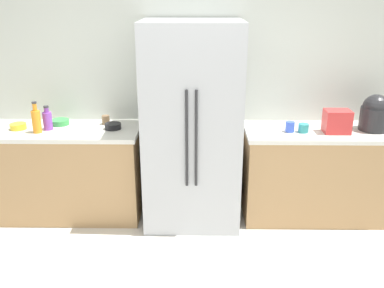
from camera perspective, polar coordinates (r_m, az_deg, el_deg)
The scene contains 14 objects.
kitchen_back_panel at distance 4.19m, azimuth 0.39°, elevation 11.40°, with size 4.71×0.10×2.99m, color silver.
counter_left at distance 4.33m, azimuth -16.56°, elevation -3.63°, with size 1.47×0.63×0.89m.
counter_right at distance 4.30m, azimuth 16.73°, elevation -3.80°, with size 1.47×0.63×0.89m.
refrigerator at distance 3.90m, azimuth 0.00°, elevation 2.42°, with size 0.88×0.74×1.88m.
toaster at distance 4.08m, azimuth 18.97°, elevation 2.89°, with size 0.23×0.17×0.21m, color red.
rice_cooker at distance 4.26m, azimuth 23.47°, elevation 3.81°, with size 0.27×0.27×0.34m.
bottle_a at distance 4.17m, azimuth -18.90°, elevation 3.09°, with size 0.08×0.08×0.23m.
bottle_b at distance 4.11m, azimuth -20.25°, elevation 3.00°, with size 0.08×0.08×0.29m.
cup_a at distance 3.99m, azimuth 13.07°, elevation 2.27°, with size 0.08×0.08×0.10m, color blue.
cup_b at distance 4.02m, azimuth 14.80°, elevation 2.10°, with size 0.10×0.10×0.08m, color teal.
cup_c at distance 4.21m, azimuth -11.56°, elevation 3.21°, with size 0.07×0.07×0.09m, color brown.
bowl_a at distance 4.05m, azimuth -10.62°, elevation 2.38°, with size 0.15×0.15×0.05m, color black.
bowl_b at distance 4.30m, azimuth -22.39°, elevation 2.22°, with size 0.15×0.15×0.05m, color yellow.
bowl_c at distance 4.31m, azimuth -17.38°, elevation 2.83°, with size 0.18×0.18×0.05m, color green.
Camera 1 is at (0.03, -2.28, 2.11)m, focal length 39.56 mm.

